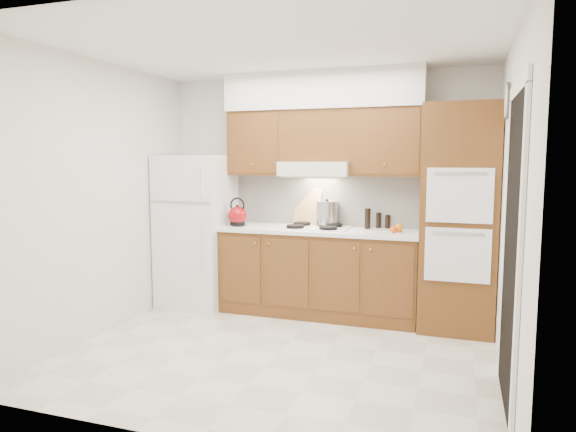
# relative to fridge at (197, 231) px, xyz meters

# --- Properties ---
(floor) EXTENTS (3.60, 3.60, 0.00)m
(floor) POSITION_rel_fridge_xyz_m (1.41, -1.14, -0.86)
(floor) COLOR beige
(floor) RESTS_ON ground
(ceiling) EXTENTS (3.60, 3.60, 0.00)m
(ceiling) POSITION_rel_fridge_xyz_m (1.41, -1.14, 1.74)
(ceiling) COLOR white
(ceiling) RESTS_ON wall_back
(wall_back) EXTENTS (3.60, 0.02, 2.60)m
(wall_back) POSITION_rel_fridge_xyz_m (1.41, 0.36, 0.44)
(wall_back) COLOR silver
(wall_back) RESTS_ON floor
(wall_left) EXTENTS (0.02, 3.00, 2.60)m
(wall_left) POSITION_rel_fridge_xyz_m (-0.40, -1.14, 0.44)
(wall_left) COLOR silver
(wall_left) RESTS_ON floor
(wall_right) EXTENTS (0.02, 3.00, 2.60)m
(wall_right) POSITION_rel_fridge_xyz_m (3.21, -1.14, 0.44)
(wall_right) COLOR silver
(wall_right) RESTS_ON floor
(fridge) EXTENTS (0.75, 0.72, 1.72)m
(fridge) POSITION_rel_fridge_xyz_m (0.00, 0.00, 0.00)
(fridge) COLOR white
(fridge) RESTS_ON floor
(base_cabinets) EXTENTS (2.11, 0.60, 0.90)m
(base_cabinets) POSITION_rel_fridge_xyz_m (1.43, 0.06, -0.41)
(base_cabinets) COLOR brown
(base_cabinets) RESTS_ON floor
(countertop) EXTENTS (2.13, 0.62, 0.04)m
(countertop) POSITION_rel_fridge_xyz_m (1.43, 0.05, 0.06)
(countertop) COLOR white
(countertop) RESTS_ON base_cabinets
(backsplash) EXTENTS (2.11, 0.03, 0.56)m
(backsplash) POSITION_rel_fridge_xyz_m (1.43, 0.34, 0.36)
(backsplash) COLOR white
(backsplash) RESTS_ON countertop
(oven_cabinet) EXTENTS (0.70, 0.65, 2.20)m
(oven_cabinet) POSITION_rel_fridge_xyz_m (2.85, 0.03, 0.24)
(oven_cabinet) COLOR brown
(oven_cabinet) RESTS_ON floor
(upper_cab_left) EXTENTS (0.63, 0.33, 0.70)m
(upper_cab_left) POSITION_rel_fridge_xyz_m (0.69, 0.19, 0.99)
(upper_cab_left) COLOR brown
(upper_cab_left) RESTS_ON wall_back
(upper_cab_right) EXTENTS (0.73, 0.33, 0.70)m
(upper_cab_right) POSITION_rel_fridge_xyz_m (2.12, 0.19, 0.99)
(upper_cab_right) COLOR brown
(upper_cab_right) RESTS_ON wall_back
(range_hood) EXTENTS (0.75, 0.45, 0.15)m
(range_hood) POSITION_rel_fridge_xyz_m (1.38, 0.13, 0.71)
(range_hood) COLOR silver
(range_hood) RESTS_ON wall_back
(upper_cab_over_hood) EXTENTS (0.75, 0.33, 0.55)m
(upper_cab_over_hood) POSITION_rel_fridge_xyz_m (1.38, 0.19, 1.06)
(upper_cab_over_hood) COLOR brown
(upper_cab_over_hood) RESTS_ON range_hood
(soffit) EXTENTS (2.13, 0.36, 0.40)m
(soffit) POSITION_rel_fridge_xyz_m (1.43, 0.18, 1.54)
(soffit) COLOR silver
(soffit) RESTS_ON wall_back
(cooktop) EXTENTS (0.74, 0.50, 0.01)m
(cooktop) POSITION_rel_fridge_xyz_m (1.38, 0.07, 0.09)
(cooktop) COLOR white
(cooktop) RESTS_ON countertop
(doorway) EXTENTS (0.02, 0.90, 2.10)m
(doorway) POSITION_rel_fridge_xyz_m (3.19, -1.49, 0.19)
(doorway) COLOR black
(doorway) RESTS_ON floor
(wall_clock) EXTENTS (0.02, 0.30, 0.30)m
(wall_clock) POSITION_rel_fridge_xyz_m (3.19, -0.59, 1.29)
(wall_clock) COLOR #3F3833
(wall_clock) RESTS_ON wall_right
(kettle) EXTENTS (0.24, 0.24, 0.21)m
(kettle) POSITION_rel_fridge_xyz_m (0.52, -0.02, 0.19)
(kettle) COLOR maroon
(kettle) RESTS_ON countertop
(cutting_board) EXTENTS (0.34, 0.18, 0.42)m
(cutting_board) POSITION_rel_fridge_xyz_m (1.23, 0.31, 0.28)
(cutting_board) COLOR #DCB871
(cutting_board) RESTS_ON countertop
(stock_pot) EXTENTS (0.27, 0.27, 0.24)m
(stock_pot) POSITION_rel_fridge_xyz_m (1.47, 0.24, 0.23)
(stock_pot) COLOR #B0B0B5
(stock_pot) RESTS_ON cooktop
(condiment_a) EXTENTS (0.07, 0.07, 0.22)m
(condiment_a) POSITION_rel_fridge_xyz_m (1.93, 0.19, 0.19)
(condiment_a) COLOR black
(condiment_a) RESTS_ON countertop
(condiment_b) EXTENTS (0.06, 0.06, 0.17)m
(condiment_b) POSITION_rel_fridge_xyz_m (2.03, 0.31, 0.16)
(condiment_b) COLOR black
(condiment_b) RESTS_ON countertop
(condiment_c) EXTENTS (0.06, 0.06, 0.15)m
(condiment_c) POSITION_rel_fridge_xyz_m (2.12, 0.31, 0.15)
(condiment_c) COLOR black
(condiment_c) RESTS_ON countertop
(orange_near) EXTENTS (0.08, 0.08, 0.07)m
(orange_near) POSITION_rel_fridge_xyz_m (2.23, -0.03, 0.12)
(orange_near) COLOR #DD430B
(orange_near) RESTS_ON countertop
(orange_far) EXTENTS (0.10, 0.10, 0.09)m
(orange_far) POSITION_rel_fridge_xyz_m (2.27, 0.06, 0.12)
(orange_far) COLOR orange
(orange_far) RESTS_ON countertop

